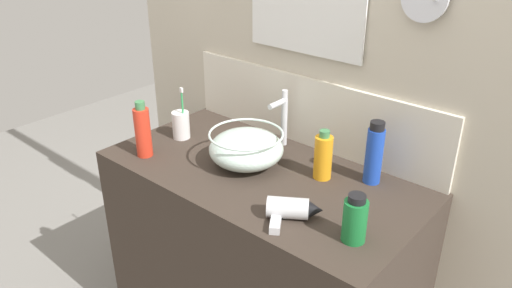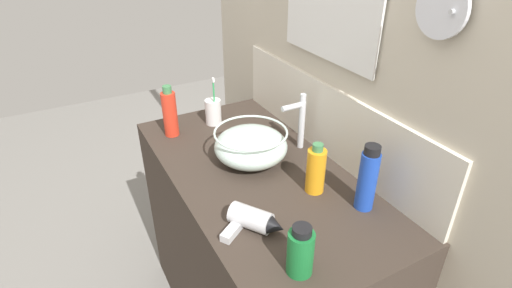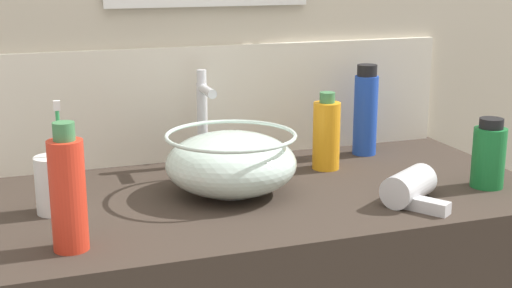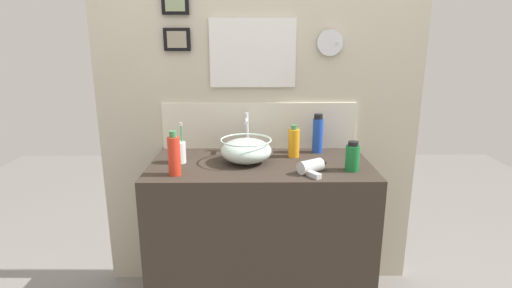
% 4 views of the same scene
% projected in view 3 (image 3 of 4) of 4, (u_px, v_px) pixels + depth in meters
% --- Properties ---
extents(back_panel, '(1.85, 0.10, 2.38)m').
position_uv_depth(back_panel, '(219.00, 16.00, 1.66)').
color(back_panel, beige).
rests_on(back_panel, ground).
extents(glass_bowl_sink, '(0.26, 0.26, 0.12)m').
position_uv_depth(glass_bowl_sink, '(231.00, 162.00, 1.42)').
color(glass_bowl_sink, silver).
rests_on(glass_bowl_sink, vanity_counter).
extents(faucet, '(0.02, 0.10, 0.22)m').
position_uv_depth(faucet, '(203.00, 113.00, 1.60)').
color(faucet, silver).
rests_on(faucet, vanity_counter).
extents(hair_drier, '(0.17, 0.18, 0.06)m').
position_uv_depth(hair_drier, '(414.00, 186.00, 1.39)').
color(hair_drier, silver).
rests_on(hair_drier, vanity_counter).
extents(toothbrush_cup, '(0.07, 0.07, 0.21)m').
position_uv_depth(toothbrush_cup, '(54.00, 184.00, 1.32)').
color(toothbrush_cup, white).
rests_on(toothbrush_cup, vanity_counter).
extents(spray_bottle, '(0.06, 0.06, 0.21)m').
position_uv_depth(spray_bottle, '(68.00, 192.00, 1.14)').
color(spray_bottle, red).
rests_on(spray_bottle, vanity_counter).
extents(shampoo_bottle, '(0.06, 0.06, 0.22)m').
position_uv_depth(shampoo_bottle, '(366.00, 111.00, 1.71)').
color(shampoo_bottle, blue).
rests_on(shampoo_bottle, vanity_counter).
extents(lotion_bottle, '(0.07, 0.07, 0.15)m').
position_uv_depth(lotion_bottle, '(489.00, 155.00, 1.46)').
color(lotion_bottle, '#197233').
rests_on(lotion_bottle, vanity_counter).
extents(soap_dispenser, '(0.06, 0.06, 0.17)m').
position_uv_depth(soap_dispenser, '(326.00, 134.00, 1.59)').
color(soap_dispenser, orange).
rests_on(soap_dispenser, vanity_counter).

